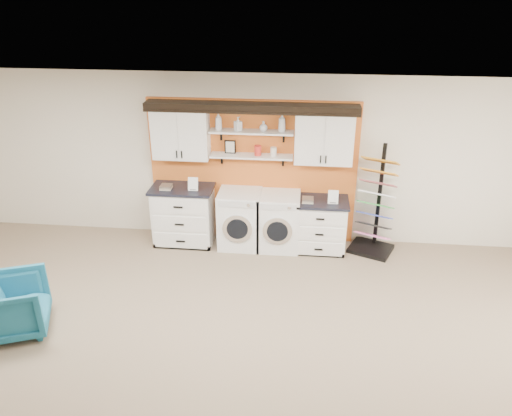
# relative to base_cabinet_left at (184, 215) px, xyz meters

# --- Properties ---
(floor) EXTENTS (10.00, 10.00, 0.00)m
(floor) POSITION_rel_base_cabinet_left_xyz_m (1.13, -3.64, -0.50)
(floor) COLOR #806C56
(floor) RESTS_ON ground
(ceiling) EXTENTS (10.00, 10.00, 0.00)m
(ceiling) POSITION_rel_base_cabinet_left_xyz_m (1.13, -3.64, 2.30)
(ceiling) COLOR white
(ceiling) RESTS_ON wall_back
(wall_back) EXTENTS (10.00, 0.00, 10.00)m
(wall_back) POSITION_rel_base_cabinet_left_xyz_m (1.13, 0.36, 0.90)
(wall_back) COLOR beige
(wall_back) RESTS_ON floor
(accent_panel) EXTENTS (3.40, 0.07, 2.40)m
(accent_panel) POSITION_rel_base_cabinet_left_xyz_m (1.13, 0.32, 0.70)
(accent_panel) COLOR #D16423
(accent_panel) RESTS_ON wall_back
(upper_cabinet_left) EXTENTS (0.90, 0.35, 0.84)m
(upper_cabinet_left) POSITION_rel_base_cabinet_left_xyz_m (-0.00, 0.15, 1.38)
(upper_cabinet_left) COLOR white
(upper_cabinet_left) RESTS_ON wall_back
(upper_cabinet_right) EXTENTS (0.90, 0.35, 0.84)m
(upper_cabinet_right) POSITION_rel_base_cabinet_left_xyz_m (2.26, 0.15, 1.38)
(upper_cabinet_right) COLOR white
(upper_cabinet_right) RESTS_ON wall_back
(shelf_lower) EXTENTS (1.32, 0.28, 0.03)m
(shelf_lower) POSITION_rel_base_cabinet_left_xyz_m (1.13, 0.16, 1.03)
(shelf_lower) COLOR white
(shelf_lower) RESTS_ON wall_back
(shelf_upper) EXTENTS (1.32, 0.28, 0.03)m
(shelf_upper) POSITION_rel_base_cabinet_left_xyz_m (1.13, 0.16, 1.43)
(shelf_upper) COLOR white
(shelf_upper) RESTS_ON wall_back
(crown_molding) EXTENTS (3.30, 0.41, 0.13)m
(crown_molding) POSITION_rel_base_cabinet_left_xyz_m (1.13, 0.17, 1.83)
(crown_molding) COLOR black
(crown_molding) RESTS_ON wall_back
(picture_frame) EXTENTS (0.18, 0.02, 0.22)m
(picture_frame) POSITION_rel_base_cabinet_left_xyz_m (0.78, 0.21, 1.15)
(picture_frame) COLOR black
(picture_frame) RESTS_ON shelf_lower
(canister_red) EXTENTS (0.11, 0.11, 0.16)m
(canister_red) POSITION_rel_base_cabinet_left_xyz_m (1.23, 0.16, 1.12)
(canister_red) COLOR red
(canister_red) RESTS_ON shelf_lower
(canister_cream) EXTENTS (0.10, 0.10, 0.14)m
(canister_cream) POSITION_rel_base_cabinet_left_xyz_m (1.48, 0.16, 1.11)
(canister_cream) COLOR silver
(canister_cream) RESTS_ON shelf_lower
(base_cabinet_left) EXTENTS (1.03, 0.66, 1.00)m
(base_cabinet_left) POSITION_rel_base_cabinet_left_xyz_m (0.00, 0.00, 0.00)
(base_cabinet_left) COLOR white
(base_cabinet_left) RESTS_ON floor
(base_cabinet_right) EXTENTS (0.90, 0.66, 0.88)m
(base_cabinet_right) POSITION_rel_base_cabinet_left_xyz_m (2.26, 0.00, -0.06)
(base_cabinet_right) COLOR white
(base_cabinet_right) RESTS_ON floor
(washer) EXTENTS (0.69, 0.71, 0.96)m
(washer) POSITION_rel_base_cabinet_left_xyz_m (0.95, -0.00, -0.02)
(washer) COLOR white
(washer) RESTS_ON floor
(dryer) EXTENTS (0.68, 0.71, 0.95)m
(dryer) POSITION_rel_base_cabinet_left_xyz_m (1.59, -0.00, -0.03)
(dryer) COLOR white
(dryer) RESTS_ON floor
(sample_rack) EXTENTS (0.82, 0.76, 1.80)m
(sample_rack) POSITION_rel_base_cabinet_left_xyz_m (3.14, 0.04, 0.06)
(sample_rack) COLOR black
(sample_rack) RESTS_ON floor
(armchair) EXTENTS (1.04, 1.03, 0.74)m
(armchair) POSITION_rel_base_cabinet_left_xyz_m (-1.60, -2.52, -0.13)
(armchair) COLOR #18607E
(armchair) RESTS_ON floor
(soap_bottle_a) EXTENTS (0.12, 0.12, 0.28)m
(soap_bottle_a) POSITION_rel_base_cabinet_left_xyz_m (0.61, 0.16, 1.58)
(soap_bottle_a) COLOR silver
(soap_bottle_a) RESTS_ON shelf_upper
(soap_bottle_b) EXTENTS (0.14, 0.14, 0.21)m
(soap_bottle_b) POSITION_rel_base_cabinet_left_xyz_m (0.92, 0.16, 1.55)
(soap_bottle_b) COLOR silver
(soap_bottle_b) RESTS_ON shelf_upper
(soap_bottle_c) EXTENTS (0.16, 0.16, 0.16)m
(soap_bottle_c) POSITION_rel_base_cabinet_left_xyz_m (1.32, 0.16, 1.52)
(soap_bottle_c) COLOR silver
(soap_bottle_c) RESTS_ON shelf_upper
(soap_bottle_d) EXTENTS (0.13, 0.13, 0.30)m
(soap_bottle_d) POSITION_rel_base_cabinet_left_xyz_m (1.60, 0.16, 1.59)
(soap_bottle_d) COLOR silver
(soap_bottle_d) RESTS_ON shelf_upper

